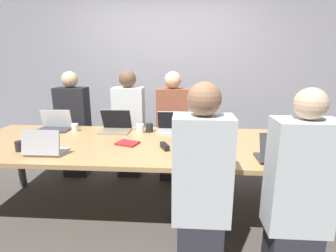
# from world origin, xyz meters

# --- Properties ---
(ground_plane) EXTENTS (24.00, 24.00, 0.00)m
(ground_plane) POSITION_xyz_m (0.00, 0.00, 0.00)
(ground_plane) COLOR #4C4742
(curtain_wall) EXTENTS (12.00, 0.06, 2.80)m
(curtain_wall) POSITION_xyz_m (0.00, 1.66, 1.40)
(curtain_wall) COLOR #9999A3
(curtain_wall) RESTS_ON ground_plane
(conference_table) EXTENTS (3.81, 1.22, 0.76)m
(conference_table) POSITION_xyz_m (0.00, 0.00, 0.70)
(conference_table) COLOR tan
(conference_table) RESTS_ON ground_plane
(laptop_far_left) EXTENTS (0.37, 0.23, 0.24)m
(laptop_far_left) POSITION_xyz_m (-1.22, 0.42, 0.82)
(laptop_far_left) COLOR #333338
(laptop_far_left) RESTS_ON conference_table
(person_far_left) EXTENTS (0.40, 0.24, 1.41)m
(person_far_left) POSITION_xyz_m (-1.19, 0.84, 0.68)
(person_far_left) COLOR #2D2D38
(person_far_left) RESTS_ON ground_plane
(cup_far_left) EXTENTS (0.08, 0.08, 0.09)m
(cup_far_left) POSITION_xyz_m (-0.97, 0.37, 0.80)
(cup_far_left) COLOR white
(cup_far_left) RESTS_ON conference_table
(laptop_near_right) EXTENTS (0.31, 0.25, 0.24)m
(laptop_near_right) POSITION_xyz_m (1.05, -0.41, 0.83)
(laptop_near_right) COLOR #333338
(laptop_near_right) RESTS_ON conference_table
(person_near_right) EXTENTS (0.40, 0.24, 1.40)m
(person_near_right) POSITION_xyz_m (1.05, -0.85, 0.68)
(person_near_right) COLOR #2D2D38
(person_near_right) RESTS_ON ground_plane
(laptop_far_midleft) EXTENTS (0.34, 0.26, 0.25)m
(laptop_far_midleft) POSITION_xyz_m (-0.49, 0.39, 0.83)
(laptop_far_midleft) COLOR gray
(laptop_far_midleft) RESTS_ON conference_table
(person_far_midleft) EXTENTS (0.40, 0.24, 1.43)m
(person_far_midleft) POSITION_xyz_m (-0.45, 0.90, 0.70)
(person_far_midleft) COLOR #2D2D38
(person_far_midleft) RESTS_ON ground_plane
(cup_far_midleft) EXTENTS (0.09, 0.09, 0.10)m
(cup_far_midleft) POSITION_xyz_m (-0.20, 0.35, 0.81)
(cup_far_midleft) COLOR white
(cup_far_midleft) RESTS_ON conference_table
(laptop_near_midright) EXTENTS (0.33, 0.24, 0.24)m
(laptop_near_midright) POSITION_xyz_m (0.39, -0.37, 0.82)
(laptop_near_midright) COLOR gray
(laptop_near_midright) RESTS_ON conference_table
(person_near_midright) EXTENTS (0.40, 0.24, 1.43)m
(person_near_midright) POSITION_xyz_m (0.42, -0.79, 0.70)
(person_near_midright) COLOR #2D2D38
(person_near_midright) RESTS_ON ground_plane
(cup_near_midright) EXTENTS (0.08, 0.08, 0.09)m
(cup_near_midright) POSITION_xyz_m (0.66, -0.30, 0.80)
(cup_near_midright) COLOR brown
(cup_near_midright) RESTS_ON conference_table
(laptop_near_left) EXTENTS (0.33, 0.23, 0.23)m
(laptop_near_left) POSITION_xyz_m (-0.91, -0.39, 0.82)
(laptop_near_left) COLOR #B7B7BC
(laptop_near_left) RESTS_ON conference_table
(cup_near_left) EXTENTS (0.08, 0.08, 0.09)m
(cup_near_left) POSITION_xyz_m (-1.18, -0.32, 0.80)
(cup_near_left) COLOR #232328
(cup_near_left) RESTS_ON conference_table
(laptop_far_center) EXTENTS (0.36, 0.24, 0.24)m
(laptop_far_center) POSITION_xyz_m (0.17, 0.42, 0.82)
(laptop_far_center) COLOR #B7B7BC
(laptop_far_center) RESTS_ON conference_table
(person_far_center) EXTENTS (0.40, 0.24, 1.42)m
(person_far_center) POSITION_xyz_m (0.14, 0.81, 0.69)
(person_far_center) COLOR #2D2D38
(person_far_center) RESTS_ON ground_plane
(cup_far_center) EXTENTS (0.08, 0.08, 0.10)m
(cup_far_center) POSITION_xyz_m (-0.11, 0.40, 0.81)
(cup_far_center) COLOR #232328
(cup_far_center) RESTS_ON conference_table
(stapler) EXTENTS (0.10, 0.15, 0.05)m
(stapler) POSITION_xyz_m (0.12, -0.17, 0.78)
(stapler) COLOR black
(stapler) RESTS_ON conference_table
(notebook) EXTENTS (0.24, 0.21, 0.02)m
(notebook) POSITION_xyz_m (-0.26, -0.06, 0.77)
(notebook) COLOR maroon
(notebook) RESTS_ON conference_table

